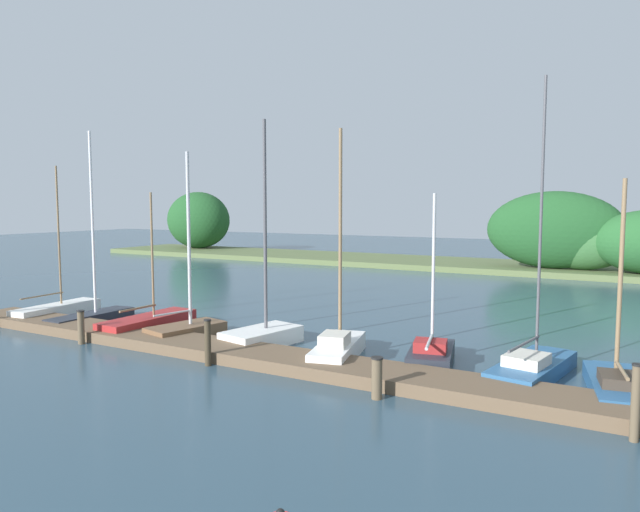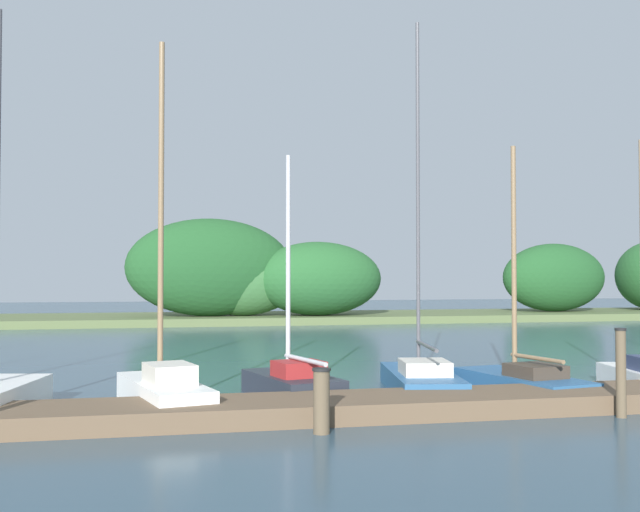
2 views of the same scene
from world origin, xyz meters
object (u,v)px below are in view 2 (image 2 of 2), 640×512
at_px(sailboat_6, 291,381).
at_px(sailboat_8, 520,378).
at_px(mooring_piling_3, 322,401).
at_px(sailboat_5, 162,387).
at_px(sailboat_7, 420,376).
at_px(mooring_piling_4, 621,372).

relative_size(sailboat_6, sailboat_8, 0.94).
xyz_separation_m(sailboat_6, mooring_piling_3, (-0.17, -3.66, 0.19)).
distance_m(sailboat_5, mooring_piling_3, 3.65).
distance_m(sailboat_5, sailboat_6, 2.77).
height_order(sailboat_6, sailboat_8, sailboat_8).
relative_size(sailboat_7, mooring_piling_4, 5.14).
distance_m(sailboat_7, mooring_piling_4, 4.35).
height_order(sailboat_5, sailboat_6, sailboat_5).
relative_size(sailboat_5, mooring_piling_4, 4.41).
relative_size(sailboat_6, mooring_piling_4, 3.19).
bearing_deg(sailboat_8, sailboat_5, 83.47).
bearing_deg(sailboat_6, sailboat_8, -108.69).
distance_m(sailboat_8, mooring_piling_3, 5.99).
distance_m(sailboat_5, mooring_piling_4, 8.31).
relative_size(sailboat_8, mooring_piling_3, 5.16).
height_order(mooring_piling_3, mooring_piling_4, mooring_piling_4).
height_order(sailboat_5, sailboat_7, sailboat_7).
xyz_separation_m(sailboat_7, sailboat_8, (2.04, -0.58, -0.03)).
height_order(sailboat_6, mooring_piling_4, sailboat_6).
bearing_deg(sailboat_5, sailboat_7, -92.81).
distance_m(sailboat_7, mooring_piling_3, 4.83).
bearing_deg(sailboat_7, sailboat_6, 102.27).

